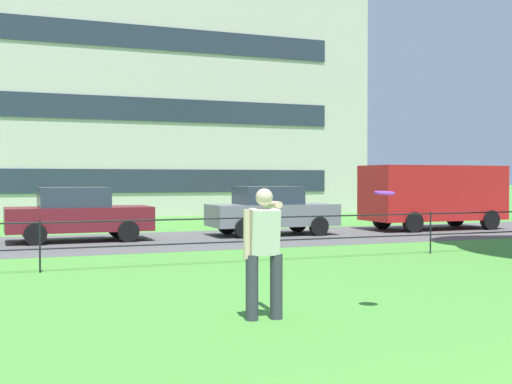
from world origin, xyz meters
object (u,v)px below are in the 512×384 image
(car_grey_far_left, at_px, (271,210))
(panel_van_far_right, at_px, (434,193))
(car_maroon_left, at_px, (78,214))
(frisbee, at_px, (385,193))
(apartment_building_background, at_px, (40,86))
(person_thrower, at_px, (264,249))

(car_grey_far_left, distance_m, panel_van_far_right, 6.28)
(car_maroon_left, bearing_deg, panel_van_far_right, 0.22)
(frisbee, xyz_separation_m, panel_van_far_right, (9.55, 11.86, -0.32))
(car_maroon_left, height_order, panel_van_far_right, panel_van_far_right)
(frisbee, height_order, car_grey_far_left, frisbee)
(car_grey_far_left, height_order, apartment_building_background, apartment_building_background)
(person_thrower, relative_size, car_grey_far_left, 0.41)
(person_thrower, xyz_separation_m, panel_van_far_right, (11.22, 11.69, 0.37))
(car_maroon_left, bearing_deg, apartment_building_background, 89.52)
(frisbee, distance_m, apartment_building_background, 31.70)
(frisbee, height_order, car_maroon_left, frisbee)
(person_thrower, distance_m, car_maroon_left, 11.69)
(frisbee, relative_size, apartment_building_background, 0.01)
(person_thrower, xyz_separation_m, car_grey_far_left, (4.96, 11.57, -0.12))
(person_thrower, height_order, apartment_building_background, apartment_building_background)
(panel_van_far_right, bearing_deg, car_maroon_left, -179.78)
(car_maroon_left, xyz_separation_m, apartment_building_background, (0.16, 19.34, 6.13))
(person_thrower, height_order, panel_van_far_right, panel_van_far_right)
(panel_van_far_right, distance_m, apartment_building_background, 23.42)
(person_thrower, bearing_deg, car_maroon_left, 94.80)
(car_grey_far_left, relative_size, apartment_building_background, 0.12)
(frisbee, relative_size, car_grey_far_left, 0.08)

